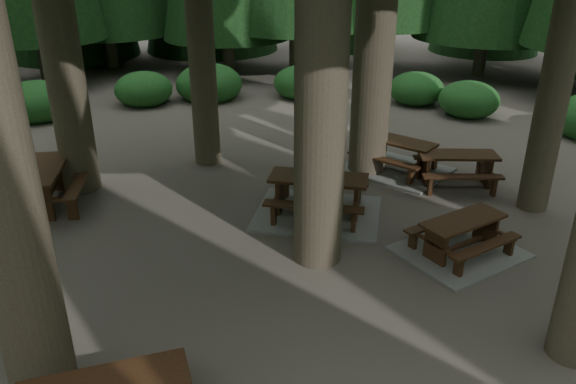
{
  "coord_description": "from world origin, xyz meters",
  "views": [
    {
      "loc": [
        -0.14,
        -8.35,
        5.15
      ],
      "look_at": [
        0.3,
        0.58,
        1.1
      ],
      "focal_mm": 35.0,
      "sensor_mm": 36.0,
      "label": 1
    }
  ],
  "objects_px": {
    "picnic_table_b": "(45,180)",
    "picnic_table_d": "(457,164)",
    "picnic_table_f": "(396,160)",
    "picnic_table_a": "(461,242)",
    "picnic_table_c": "(318,201)"
  },
  "relations": [
    {
      "from": "picnic_table_d",
      "to": "picnic_table_f",
      "type": "height_order",
      "value": "picnic_table_f"
    },
    {
      "from": "picnic_table_c",
      "to": "picnic_table_f",
      "type": "bearing_deg",
      "value": 61.24
    },
    {
      "from": "picnic_table_b",
      "to": "picnic_table_d",
      "type": "bearing_deg",
      "value": -91.8
    },
    {
      "from": "picnic_table_b",
      "to": "picnic_table_f",
      "type": "bearing_deg",
      "value": -84.57
    },
    {
      "from": "picnic_table_b",
      "to": "picnic_table_d",
      "type": "distance_m",
      "value": 8.95
    },
    {
      "from": "picnic_table_c",
      "to": "picnic_table_a",
      "type": "bearing_deg",
      "value": -21.14
    },
    {
      "from": "picnic_table_c",
      "to": "picnic_table_b",
      "type": "bearing_deg",
      "value": -173.67
    },
    {
      "from": "picnic_table_f",
      "to": "picnic_table_a",
      "type": "bearing_deg",
      "value": -44.25
    },
    {
      "from": "picnic_table_a",
      "to": "picnic_table_d",
      "type": "bearing_deg",
      "value": 44.09
    },
    {
      "from": "picnic_table_b",
      "to": "picnic_table_f",
      "type": "height_order",
      "value": "picnic_table_b"
    },
    {
      "from": "picnic_table_d",
      "to": "picnic_table_a",
      "type": "bearing_deg",
      "value": -102.02
    },
    {
      "from": "picnic_table_c",
      "to": "picnic_table_f",
      "type": "distance_m",
      "value": 3.11
    },
    {
      "from": "picnic_table_a",
      "to": "picnic_table_f",
      "type": "distance_m",
      "value": 3.97
    },
    {
      "from": "picnic_table_b",
      "to": "picnic_table_c",
      "type": "height_order",
      "value": "picnic_table_b"
    },
    {
      "from": "picnic_table_a",
      "to": "picnic_table_f",
      "type": "xyz_separation_m",
      "value": [
        -0.28,
        3.96,
        0.05
      ]
    }
  ]
}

